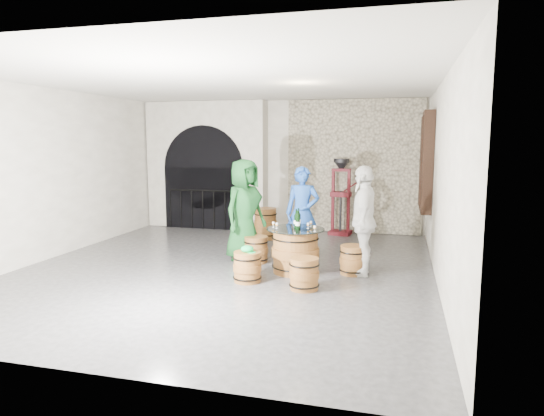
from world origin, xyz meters
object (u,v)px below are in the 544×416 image
(barrel_stool_far, at_px, (302,246))
(barrel_stool_right, at_px, (353,260))
(barrel_stool_near_right, at_px, (304,274))
(corking_press, at_px, (341,191))
(barrel_stool_near_left, at_px, (247,267))
(barrel_table, at_px, (295,251))
(wine_bottle_right, at_px, (298,219))
(wine_bottle_center, at_px, (298,222))
(person_green, at_px, (245,210))
(person_white, at_px, (364,221))
(barrel_stool_left, at_px, (256,249))
(wine_bottle_left, at_px, (296,220))
(person_blue, at_px, (302,213))
(side_barrel, at_px, (265,224))

(barrel_stool_far, xyz_separation_m, barrel_stool_right, (1.04, -0.83, 0.00))
(barrel_stool_near_right, xyz_separation_m, corking_press, (-0.00, 4.43, 0.81))
(barrel_stool_near_left, bearing_deg, barrel_table, 50.26)
(barrel_table, height_order, wine_bottle_right, wine_bottle_right)
(barrel_stool_near_left, distance_m, wine_bottle_center, 1.14)
(barrel_stool_right, distance_m, person_green, 2.23)
(barrel_stool_far, relative_size, barrel_stool_right, 1.00)
(person_white, bearing_deg, barrel_stool_left, -100.10)
(wine_bottle_left, bearing_deg, barrel_stool_near_left, -126.93)
(person_green, bearing_deg, corking_press, -1.05)
(barrel_table, relative_size, barrel_stool_left, 2.02)
(person_blue, relative_size, wine_bottle_left, 5.37)
(wine_bottle_right, bearing_deg, person_blue, 96.94)
(person_green, xyz_separation_m, person_white, (2.22, -0.47, -0.03))
(corking_press, bearing_deg, wine_bottle_left, -86.24)
(wine_bottle_left, height_order, wine_bottle_center, same)
(barrel_stool_far, bearing_deg, barrel_stool_near_left, -107.36)
(barrel_table, relative_size, corking_press, 0.54)
(barrel_stool_far, bearing_deg, wine_bottle_center, -82.55)
(barrel_stool_far, distance_m, side_barrel, 2.02)
(barrel_stool_near_left, xyz_separation_m, corking_press, (0.95, 4.27, 0.81))
(wine_bottle_center, xyz_separation_m, side_barrel, (-1.31, 2.68, -0.54))
(corking_press, bearing_deg, wine_bottle_center, -85.09)
(barrel_table, height_order, person_green, person_green)
(barrel_stool_right, relative_size, barrel_stool_near_right, 1.00)
(barrel_stool_far, bearing_deg, person_green, -161.67)
(barrel_stool_left, distance_m, wine_bottle_left, 1.13)
(corking_press, bearing_deg, barrel_stool_near_left, -93.21)
(barrel_stool_far, distance_m, barrel_stool_near_right, 1.92)
(barrel_stool_right, height_order, person_blue, person_blue)
(barrel_stool_near_right, bearing_deg, corking_press, 90.02)
(barrel_stool_near_right, relative_size, person_blue, 0.28)
(barrel_stool_near_left, bearing_deg, wine_bottle_center, 44.55)
(barrel_table, xyz_separation_m, wine_bottle_center, (0.05, -0.08, 0.51))
(barrel_stool_right, bearing_deg, person_blue, 139.70)
(barrel_stool_left, bearing_deg, wine_bottle_left, -25.83)
(barrel_stool_right, xyz_separation_m, wine_bottle_left, (-0.96, -0.07, 0.65))
(barrel_table, bearing_deg, person_white, 8.12)
(barrel_table, relative_size, person_green, 0.52)
(barrel_stool_near_right, xyz_separation_m, person_white, (0.78, 1.07, 0.67))
(barrel_stool_left, height_order, person_blue, person_blue)
(person_blue, distance_m, wine_bottle_left, 0.96)
(person_green, bearing_deg, person_blue, -43.20)
(person_blue, bearing_deg, barrel_table, -92.13)
(barrel_table, distance_m, side_barrel, 2.89)
(barrel_stool_right, bearing_deg, person_green, 166.68)
(barrel_stool_right, xyz_separation_m, corking_press, (-0.63, 3.39, 0.81))
(person_blue, distance_m, person_white, 1.48)
(person_white, bearing_deg, barrel_stool_near_left, -63.33)
(barrel_stool_near_right, relative_size, wine_bottle_left, 1.49)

